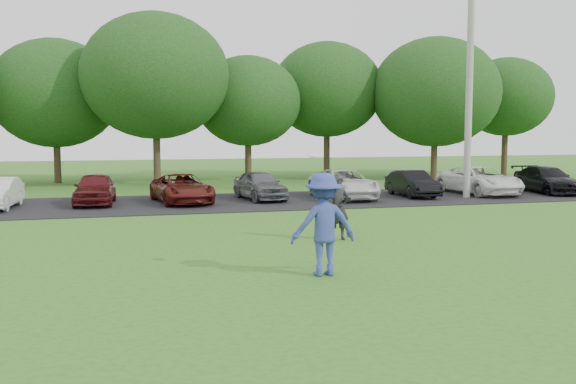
{
  "coord_description": "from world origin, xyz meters",
  "views": [
    {
      "loc": [
        -4.04,
        -11.47,
        2.81
      ],
      "look_at": [
        0.0,
        3.5,
        1.3
      ],
      "focal_mm": 40.0,
      "sensor_mm": 36.0,
      "label": 1
    }
  ],
  "objects": [
    {
      "name": "tree_row",
      "position": [
        1.51,
        22.76,
        4.91
      ],
      "size": [
        42.39,
        9.85,
        8.64
      ],
      "color": "#38281C",
      "rests_on": "ground"
    },
    {
      "name": "ground",
      "position": [
        0.0,
        0.0,
        0.0
      ],
      "size": [
        100.0,
        100.0,
        0.0
      ],
      "primitive_type": "plane",
      "color": "#2D6C1F",
      "rests_on": "ground"
    },
    {
      "name": "frisbee_player",
      "position": [
        -0.2,
        0.16,
        0.99
      ],
      "size": [
        1.28,
        0.74,
        2.36
      ],
      "color": "#344395",
      "rests_on": "ground"
    },
    {
      "name": "parking_lot",
      "position": [
        0.0,
        13.0,
        0.01
      ],
      "size": [
        32.0,
        6.5,
        0.03
      ],
      "primitive_type": "cube",
      "color": "black",
      "rests_on": "ground"
    },
    {
      "name": "parked_cars",
      "position": [
        0.51,
        13.01,
        0.6
      ],
      "size": [
        30.61,
        4.67,
        1.21
      ],
      "color": "silver",
      "rests_on": "parking_lot"
    },
    {
      "name": "camera_bystander",
      "position": [
        1.42,
        3.84,
        0.82
      ],
      "size": [
        0.61,
        0.45,
        1.63
      ],
      "color": "black",
      "rests_on": "ground"
    },
    {
      "name": "utility_pole",
      "position": [
        9.89,
        11.95,
        4.55
      ],
      "size": [
        0.28,
        0.28,
        9.1
      ],
      "primitive_type": "cylinder",
      "color": "#9F9E9A",
      "rests_on": "ground"
    }
  ]
}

